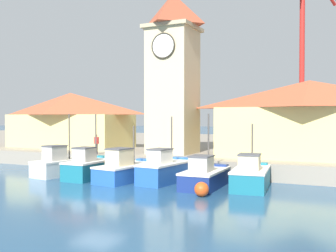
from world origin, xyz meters
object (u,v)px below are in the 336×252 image
Objects in this scene: fishing_boat_left_inner at (127,170)px; warehouse_left at (70,119)px; fishing_boat_far_left at (63,165)px; fishing_boat_center at (205,176)px; fishing_boat_mid_right at (251,176)px; fishing_boat_mid_left at (166,170)px; clock_tower at (173,69)px; dock_worker_near_tower at (96,144)px; fishing_boat_left_outer at (91,167)px; warehouse_right at (309,118)px; port_crane_near at (303,74)px; mooring_buoy at (202,189)px.

fishing_boat_left_inner is 0.42× the size of warehouse_left.
fishing_boat_left_inner is 15.55m from warehouse_left.
fishing_boat_far_left reaches higher than fishing_boat_center.
fishing_boat_mid_right is 0.38× the size of warehouse_left.
clock_tower reaches higher than fishing_boat_mid_left.
fishing_boat_mid_left is at bearing 14.74° from fishing_boat_left_inner.
fishing_boat_left_outer is at bearing -58.70° from dock_worker_near_tower.
port_crane_near reaches higher than warehouse_right.
dock_worker_near_tower is (6.87, -5.14, -1.94)m from warehouse_left.
warehouse_left is (-17.63, 9.14, 3.29)m from fishing_boat_center.
warehouse_left is at bearing 143.16° from dock_worker_near_tower.
fishing_boat_center is 0.31× the size of clock_tower.
fishing_boat_left_inner is 2.63m from fishing_boat_mid_left.
fishing_boat_left_inner is 10.57m from clock_tower.
fishing_boat_center is 0.35× the size of warehouse_right.
fishing_boat_mid_left is 5.46m from fishing_boat_mid_right.
warehouse_left is at bearing 126.56° from fishing_boat_far_left.
dock_worker_near_tower is (-5.31, 3.97, 1.30)m from fishing_boat_left_inner.
mooring_buoy is at bearing -73.73° from fishing_boat_center.
fishing_boat_mid_left is 8.61m from dock_worker_near_tower.
dock_worker_near_tower is (-13.32, 3.19, 1.30)m from fishing_boat_mid_right.
warehouse_left is (-20.19, 8.34, 3.23)m from fishing_boat_mid_right.
port_crane_near reaches higher than fishing_boat_center.
port_crane_near reaches higher than fishing_boat_mid_right.
fishing_boat_left_inner is (2.79, 0.18, -0.04)m from fishing_boat_left_outer.
port_crane_near reaches higher than warehouse_left.
clock_tower is 9.16× the size of dock_worker_near_tower.
clock_tower is at bearing 53.71° from fishing_boat_far_left.
fishing_boat_left_inner reaches higher than dock_worker_near_tower.
clock_tower is at bearing 34.68° from dock_worker_near_tower.
fishing_boat_mid_left is 0.24× the size of port_crane_near.
fishing_boat_center is 5.96× the size of mooring_buoy.
mooring_buoy is (-4.21, -11.30, -3.72)m from warehouse_right.
warehouse_left reaches higher than dock_worker_near_tower.
warehouse_right is 15.72m from port_crane_near.
fishing_boat_mid_left reaches higher than dock_worker_near_tower.
port_crane_near reaches higher than dock_worker_near_tower.
fishing_boat_far_left is 2.97× the size of dock_worker_near_tower.
dock_worker_near_tower is (-15.78, -4.57, -2.07)m from warehouse_right.
warehouse_left is 22.65m from warehouse_right.
fishing_boat_mid_right is at bearing 63.50° from mooring_buoy.
fishing_boat_left_inner is 13.92m from warehouse_right.
clock_tower reaches higher than fishing_boat_left_inner.
fishing_boat_mid_right is at bearing -107.54° from warehouse_right.
clock_tower is at bearing 91.22° from fishing_boat_left_inner.
fishing_boat_mid_right is at bearing 5.53° from fishing_boat_left_inner.
fishing_boat_far_left is 28.20m from port_crane_near.
fishing_boat_mid_left is at bearing -22.78° from dock_worker_near_tower.
mooring_buoy is 0.48× the size of dock_worker_near_tower.
fishing_boat_left_outer is 5.41m from fishing_boat_mid_left.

